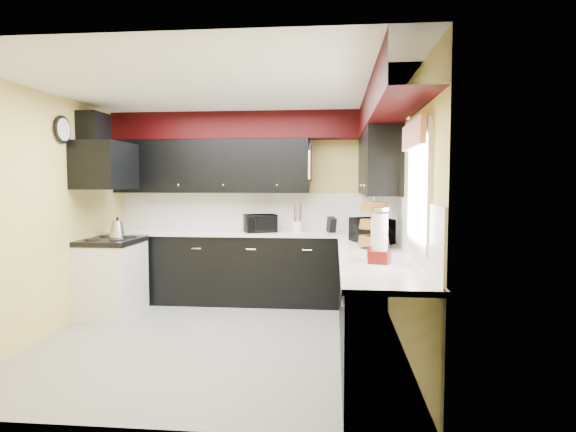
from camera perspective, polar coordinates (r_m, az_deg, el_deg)
The scene contains 35 objects.
ground at distance 5.08m, azimuth -7.92°, elevation -14.23°, with size 3.60×3.60×0.00m, color gray.
wall_back at distance 6.59m, azimuth -4.40°, elevation 1.08°, with size 3.60×0.06×2.50m, color #E0C666.
wall_right at distance 4.75m, azimuth 13.56°, elevation -0.15°, with size 0.06×3.60×2.50m, color #E0C666.
wall_left at distance 5.54m, azimuth -26.48°, elevation 0.12°, with size 0.06×3.60×2.50m, color #E0C666.
ceiling at distance 4.91m, azimuth -8.21°, elevation 14.71°, with size 3.60×3.60×0.06m, color white.
cab_back at distance 6.39m, azimuth -4.82°, elevation -6.24°, with size 3.60×0.60×0.90m, color black.
cab_right at distance 4.55m, azimuth 10.12°, elevation -10.51°, with size 0.60×3.00×0.90m, color black.
counter_back at distance 6.33m, azimuth -4.85°, elevation -2.04°, with size 3.62×0.64×0.04m, color white.
counter_right at distance 4.45m, azimuth 10.20°, elevation -4.65°, with size 0.64×3.02×0.04m, color white.
splash_back at distance 6.59m, azimuth -4.41°, elevation 0.55°, with size 3.60×0.02×0.50m, color white.
splash_right at distance 4.75m, azimuth 13.43°, elevation -0.87°, with size 0.02×3.60×0.50m, color white.
upper_back at distance 6.52m, azimuth -9.04°, elevation 5.84°, with size 2.60×0.35×0.70m, color black.
upper_right at distance 5.61m, azimuth 10.59°, elevation 6.13°, with size 0.35×1.80×0.70m, color black.
soffit_back at distance 6.45m, azimuth -4.73°, elevation 10.58°, with size 3.60×0.36×0.35m, color black.
soffit_right at distance 4.59m, azimuth 11.83°, elevation 13.19°, with size 0.36×3.24×0.35m, color black.
stove at distance 6.15m, azimuth -20.11°, elevation -7.06°, with size 0.60×0.75×0.86m, color white.
cooktop at distance 6.08m, azimuth -20.22°, elevation -2.81°, with size 0.62×0.77×0.06m, color black.
hood at distance 6.07m, azimuth -20.85°, elevation 5.59°, with size 0.50×0.78×0.55m, color black.
hood_duct at distance 6.15m, azimuth -22.05°, elevation 9.45°, with size 0.24×0.40×0.40m, color black.
window at distance 3.84m, azimuth 15.29°, elevation 3.34°, with size 0.03×0.86×0.96m, color white, non-canonical shape.
valance at distance 3.85m, azimuth 14.58°, elevation 9.32°, with size 0.04×0.88×0.20m, color red.
pan_top at distance 6.26m, azimuth 2.65°, elevation 7.80°, with size 0.03×0.22×0.40m, color black, non-canonical shape.
pan_mid at distance 6.12m, azimuth 2.58°, elevation 5.55°, with size 0.03×0.28×0.46m, color black, non-canonical shape.
pan_low at distance 6.38m, azimuth 2.70°, elevation 5.21°, with size 0.03×0.24×0.42m, color black, non-canonical shape.
cut_board at distance 6.00m, azimuth 2.62°, elevation 6.05°, with size 0.03×0.26×0.35m, color white.
baskets at distance 4.77m, azimuth 10.13°, elevation -0.93°, with size 0.27×0.27×0.50m, color brown, non-canonical shape.
clock at distance 5.76m, azimuth -25.17°, elevation 9.26°, with size 0.03×0.30×0.30m, color black, non-canonical shape.
deco_plate at distance 4.43m, azimuth 14.03°, elevation 12.51°, with size 0.03×0.24×0.24m, color white, non-canonical shape.
toaster_oven at distance 6.25m, azimuth -3.28°, elevation -0.86°, with size 0.40×0.33×0.23m, color black.
microwave at distance 5.22m, azimuth 9.92°, elevation -1.71°, with size 0.47×0.32×0.26m, color black.
utensil_crock at distance 6.28m, azimuth 1.16°, elevation -1.25°, with size 0.13×0.13×0.14m, color white.
knife_block at distance 6.21m, azimuth 5.18°, elevation -1.07°, with size 0.09×0.12×0.20m, color black.
kettle at distance 6.26m, azimuth -19.55°, elevation -1.43°, with size 0.22×0.22×0.20m, color #B8B8BC, non-canonical shape.
dispenser_a at distance 4.07m, azimuth 10.46°, elevation -2.78°, with size 0.12×0.12×0.34m, color maroon, non-canonical shape.
dispenser_b at distance 3.91m, azimuth 10.83°, elevation -2.38°, with size 0.16×0.16×0.43m, color maroon, non-canonical shape.
Camera 1 is at (1.13, -4.69, 1.58)m, focal length 30.00 mm.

